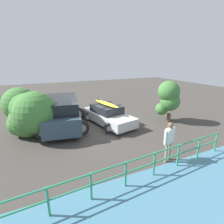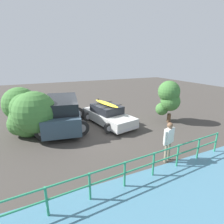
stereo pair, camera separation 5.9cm
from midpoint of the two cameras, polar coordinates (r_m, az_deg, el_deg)
The scene contains 7 objects.
ground_plane at distance 11.06m, azimuth -4.78°, elevation -4.38°, with size 44.00×44.00×0.02m, color #423D38.
sedan_car at distance 11.15m, azimuth -1.25°, elevation -0.97°, with size 2.65×4.25×1.48m.
suv_car at distance 10.71m, azimuth -15.82°, elevation -0.23°, with size 3.24×4.72×1.85m.
person_bystander at distance 7.32m, azimuth 18.24°, elevation -8.22°, with size 0.62×0.34×1.68m.
railing_fence at distance 6.21m, azimuth 9.37°, elevation -16.79°, with size 8.45×0.60×0.91m.
bush_near_left at distance 11.78m, azimuth 18.36°, elevation 4.18°, with size 1.58×1.46×2.72m.
bush_near_right at distance 10.27m, azimuth -24.74°, elevation -0.62°, with size 2.99×3.42×2.64m.
Camera 2 is at (3.37, 9.73, 4.04)m, focal length 28.00 mm.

